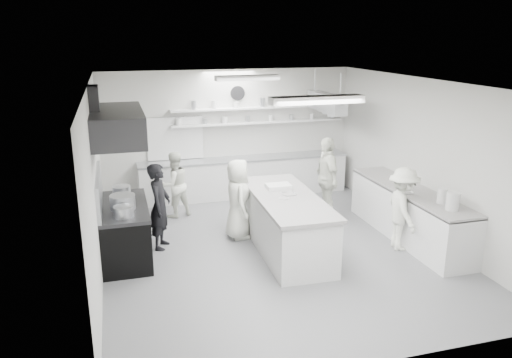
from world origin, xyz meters
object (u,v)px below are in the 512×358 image
object	(u,v)px
prep_island	(286,225)
cook_stove	(160,206)
stove	(125,233)
back_counter	(245,177)
right_counter	(409,214)
cook_back	(174,184)

from	to	relation	value
prep_island	cook_stove	distance (m)	2.31
stove	prep_island	bearing A→B (deg)	-10.41
back_counter	cook_stove	xyz separation A→B (m)	(-2.26, -2.56, 0.33)
right_counter	back_counter	bearing A→B (deg)	124.65
back_counter	right_counter	xyz separation A→B (m)	(2.35, -3.40, 0.01)
back_counter	cook_stove	distance (m)	3.43
prep_island	right_counter	bearing A→B (deg)	-0.55
back_counter	right_counter	distance (m)	4.13
prep_island	cook_stove	bearing A→B (deg)	162.11
back_counter	prep_island	size ratio (longest dim) A/B	1.87
stove	cook_back	bearing A→B (deg)	59.07
right_counter	cook_stove	xyz separation A→B (m)	(-4.61, 0.84, 0.32)
stove	prep_island	world-z (taller)	prep_island
stove	cook_stove	size ratio (longest dim) A/B	1.13
right_counter	cook_back	size ratio (longest dim) A/B	2.33
stove	cook_back	size ratio (longest dim) A/B	1.27
stove	right_counter	world-z (taller)	right_counter
stove	back_counter	bearing A→B (deg)	43.99
stove	back_counter	xyz separation A→B (m)	(2.90, 2.80, 0.01)
prep_island	cook_back	bearing A→B (deg)	127.56
back_counter	prep_island	xyz separation A→B (m)	(-0.10, -3.31, 0.03)
back_counter	stove	bearing A→B (deg)	-136.01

